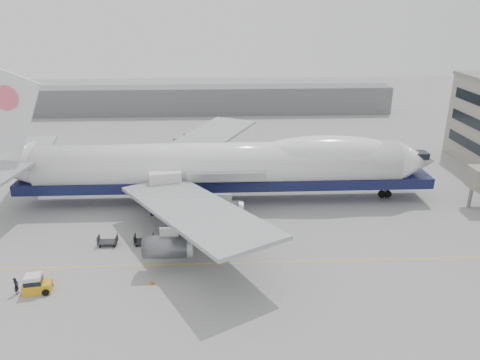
{
  "coord_description": "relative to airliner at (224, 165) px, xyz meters",
  "views": [
    {
      "loc": [
        -0.01,
        -52.15,
        27.95
      ],
      "look_at": [
        2.75,
        6.0,
        5.53
      ],
      "focal_mm": 35.0,
      "sensor_mm": 36.0,
      "label": 1
    }
  ],
  "objects": [
    {
      "name": "catering_truck",
      "position": [
        -8.13,
        -3.48,
        -2.19
      ],
      "size": [
        5.04,
        3.84,
        6.04
      ],
      "rotation": [
        0.0,
        0.0,
        0.17
      ],
      "color": "navy",
      "rests_on": "ground"
    },
    {
      "name": "dolly_4",
      "position": [
        3.13,
        -13.08,
        -5.09
      ],
      "size": [
        2.3,
        1.35,
        1.3
      ],
      "color": "#2D2D30",
      "rests_on": "ground"
    },
    {
      "name": "baggage_tug",
      "position": [
        -19.52,
        -22.63,
        -4.73
      ],
      "size": [
        2.93,
        1.86,
        2.01
      ],
      "rotation": [
        0.0,
        0.0,
        0.15
      ],
      "color": "orange",
      "rests_on": "ground"
    },
    {
      "name": "dolly_3",
      "position": [
        -1.24,
        -13.08,
        -5.09
      ],
      "size": [
        2.3,
        1.35,
        1.3
      ],
      "color": "#2D2D30",
      "rests_on": "ground"
    },
    {
      "name": "hangar",
      "position": [
        -10.64,
        58.0,
        -2.12
      ],
      "size": [
        110.0,
        8.0,
        7.0
      ],
      "primitive_type": "cube",
      "color": "slate",
      "rests_on": "ground"
    },
    {
      "name": "apron_line",
      "position": [
        -0.64,
        -18.0,
        -5.62
      ],
      "size": [
        60.0,
        0.15,
        0.01
      ],
      "primitive_type": "cube",
      "color": "gold",
      "rests_on": "ground"
    },
    {
      "name": "dolly_1",
      "position": [
        -9.99,
        -13.08,
        -5.09
      ],
      "size": [
        2.3,
        1.35,
        1.3
      ],
      "color": "#2D2D30",
      "rests_on": "ground"
    },
    {
      "name": "traffic_cone",
      "position": [
        -7.93,
        -21.77,
        -5.36
      ],
      "size": [
        0.38,
        0.38,
        0.57
      ],
      "rotation": [
        0.0,
        0.0,
        -0.06
      ],
      "color": "#DF4E0B",
      "rests_on": "ground"
    },
    {
      "name": "dolly_0",
      "position": [
        -14.36,
        -13.08,
        -5.09
      ],
      "size": [
        2.3,
        1.35,
        1.3
      ],
      "color": "#2D2D30",
      "rests_on": "ground"
    },
    {
      "name": "dolly_2",
      "position": [
        -5.61,
        -13.08,
        -5.09
      ],
      "size": [
        2.3,
        1.35,
        1.3
      ],
      "color": "#2D2D30",
      "rests_on": "ground"
    },
    {
      "name": "ground",
      "position": [
        -0.64,
        -12.0,
        -5.62
      ],
      "size": [
        260.0,
        260.0,
        0.0
      ],
      "primitive_type": "plane",
      "color": "gray",
      "rests_on": "ground"
    },
    {
      "name": "airliner",
      "position": [
        0.0,
        0.0,
        0.0
      ],
      "size": [
        67.0,
        55.3,
        19.98
      ],
      "color": "white",
      "rests_on": "ground"
    },
    {
      "name": "ground_worker",
      "position": [
        -21.41,
        -22.82,
        -4.69
      ],
      "size": [
        0.46,
        0.69,
        1.86
      ],
      "primitive_type": "imported",
      "rotation": [
        0.0,
        0.0,
        1.55
      ],
      "color": "black",
      "rests_on": "ground"
    }
  ]
}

